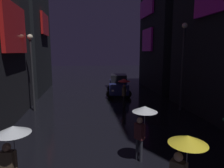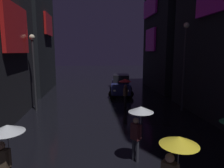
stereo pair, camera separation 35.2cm
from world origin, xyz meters
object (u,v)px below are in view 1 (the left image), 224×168
Objects in this scene: pedestrian_far_right_yellow at (184,153)px; streetlamp_right_far at (183,57)px; pedestrian_foreground_right_clear at (12,143)px; car_distant at (119,85)px; pedestrian_foreground_left_clear at (143,118)px; pedestrian_midstreet_left_red at (124,85)px; streetlamp_left_far at (32,64)px.

streetlamp_right_far is at bearing 63.38° from pedestrian_far_right_yellow.
car_distant is at bearing 68.65° from pedestrian_foreground_right_clear.
car_distant is 7.19m from streetlamp_right_far.
car_distant is at bearing 84.30° from pedestrian_foreground_left_clear.
pedestrian_midstreet_left_red is at bearing 161.25° from streetlamp_right_far.
streetlamp_left_far reaches higher than pedestrian_foreground_left_clear.
pedestrian_foreground_left_clear is (-0.78, -7.30, 0.00)m from pedestrian_midstreet_left_red.
pedestrian_midstreet_left_red is 0.41× the size of streetlamp_left_far.
car_distant is at bearing 120.27° from streetlamp_right_far.
pedestrian_far_right_yellow is 0.41× the size of streetlamp_left_far.
pedestrian_foreground_right_clear is 4.22m from pedestrian_foreground_left_clear.
streetlamp_left_far is at bearing -145.62° from car_distant.
pedestrian_foreground_left_clear is at bearing -96.13° from pedestrian_midstreet_left_red.
pedestrian_far_right_yellow is at bearing -59.83° from streetlamp_left_far.
pedestrian_foreground_right_clear and pedestrian_far_right_yellow have the same top height.
pedestrian_foreground_right_clear is 1.00× the size of pedestrian_foreground_left_clear.
streetlamp_right_far reaches higher than pedestrian_far_right_yellow.
pedestrian_foreground_right_clear is 11.47m from streetlamp_right_far.
pedestrian_midstreet_left_red is 0.49× the size of car_distant.
streetlamp_left_far is (-6.25, -0.07, 1.58)m from pedestrian_midstreet_left_red.
pedestrian_foreground_left_clear is 0.41× the size of streetlamp_left_far.
pedestrian_foreground_left_clear is 7.79m from streetlamp_right_far.
pedestrian_foreground_left_clear is at bearing -126.94° from streetlamp_right_far.
car_distant is at bearing 34.38° from streetlamp_left_far.
streetlamp_left_far is 10.08m from streetlamp_right_far.
pedestrian_foreground_right_clear is 0.36× the size of streetlamp_right_far.
pedestrian_midstreet_left_red is (0.56, 9.87, 0.00)m from pedestrian_far_right_yellow.
pedestrian_foreground_right_clear is 14.17m from car_distant.
pedestrian_midstreet_left_red is 6.45m from streetlamp_left_far.
pedestrian_foreground_left_clear is 0.36× the size of streetlamp_right_far.
car_distant is (0.39, 4.47, -0.74)m from pedestrian_midstreet_left_red.
pedestrian_midstreet_left_red is 0.36× the size of streetlamp_right_far.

